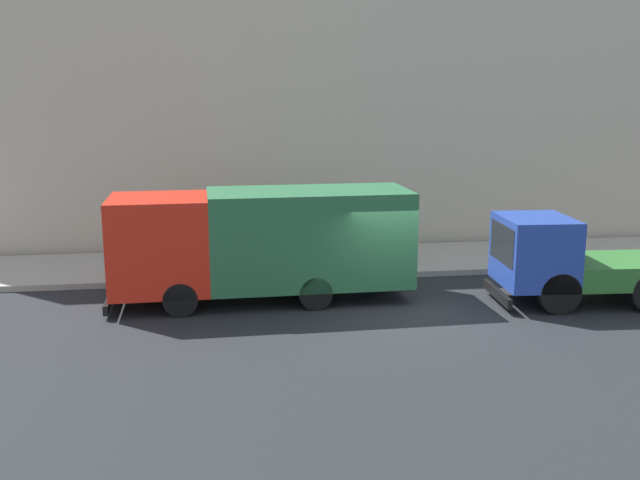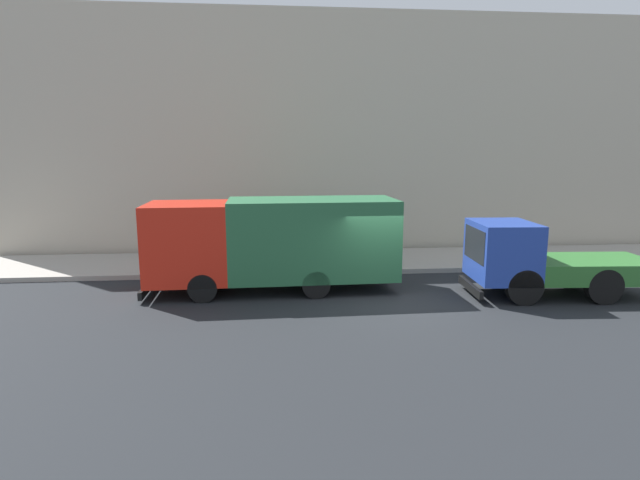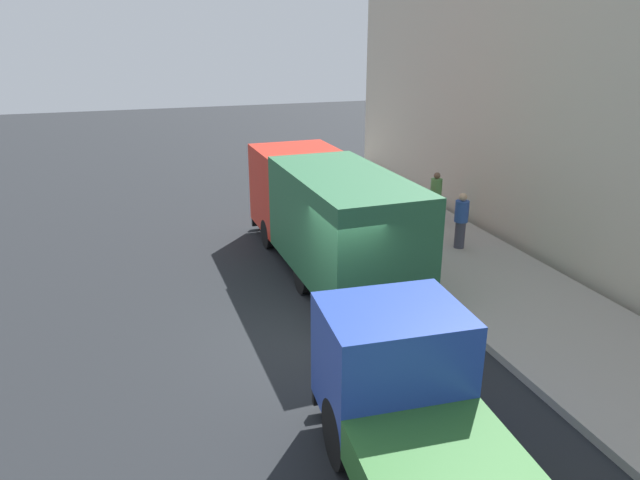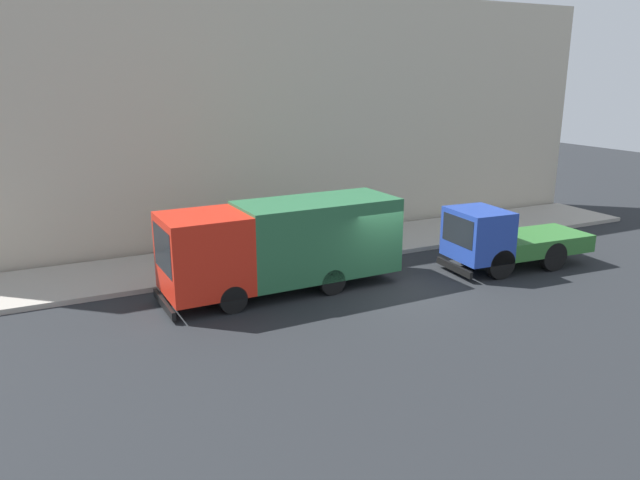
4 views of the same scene
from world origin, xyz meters
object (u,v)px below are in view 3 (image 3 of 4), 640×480
Objects in this scene: pedestrian_standing at (436,195)px; street_sign_post at (420,224)px; pedestrian_walking at (413,218)px; pedestrian_third at (461,219)px; small_flatbed_truck at (421,426)px; large_utility_truck at (327,211)px.

pedestrian_standing is 4.78m from street_sign_post.
pedestrian_third is at bearing -158.00° from pedestrian_walking.
pedestrian_walking is 1.37m from pedestrian_third.
pedestrian_walking is at bearing 64.05° from pedestrian_third.
small_flatbed_truck is at bearing 105.20° from pedestrian_walking.
pedestrian_third is at bearing 59.40° from small_flatbed_truck.
pedestrian_standing is at bearing 56.24° from street_sign_post.
street_sign_post is at bearing -39.11° from large_utility_truck.
street_sign_post is at bearing 117.98° from pedestrian_third.
pedestrian_standing is at bearing -19.30° from pedestrian_third.
small_flatbed_truck reaches higher than pedestrian_standing.
pedestrian_standing is 0.70× the size of street_sign_post.
street_sign_post reaches higher than pedestrian_standing.
large_utility_truck is 4.81× the size of pedestrian_third.
pedestrian_third is 0.71× the size of street_sign_post.
small_flatbed_truck is 2.42× the size of street_sign_post.
small_flatbed_truck is 3.43× the size of pedestrian_third.
pedestrian_standing is 0.99× the size of pedestrian_third.
small_flatbed_truck is at bearing -101.16° from large_utility_truck.
large_utility_truck reaches higher than pedestrian_walking.
street_sign_post reaches higher than pedestrian_walking.
pedestrian_third reaches higher than pedestrian_standing.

